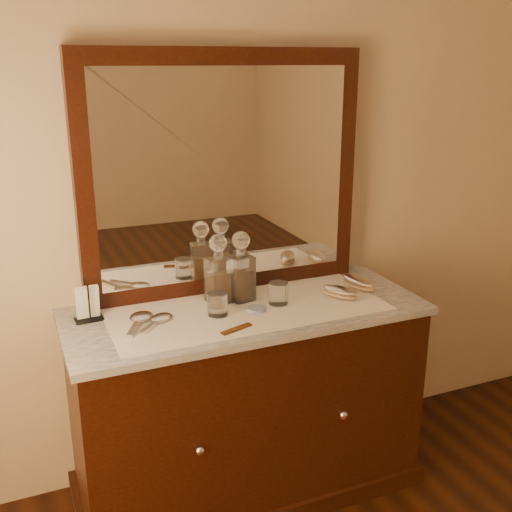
% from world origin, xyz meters
% --- Properties ---
extents(dresser_cabinet, '(1.40, 0.55, 0.82)m').
position_xyz_m(dresser_cabinet, '(0.00, 1.96, 0.41)').
color(dresser_cabinet, black).
rests_on(dresser_cabinet, floor).
extents(dresser_plinth, '(1.46, 0.59, 0.08)m').
position_xyz_m(dresser_plinth, '(0.00, 1.96, 0.04)').
color(dresser_plinth, black).
rests_on(dresser_plinth, floor).
extents(knob_left, '(0.04, 0.04, 0.04)m').
position_xyz_m(knob_left, '(-0.30, 1.67, 0.45)').
color(knob_left, silver).
rests_on(knob_left, dresser_cabinet).
extents(knob_right, '(0.04, 0.04, 0.04)m').
position_xyz_m(knob_right, '(0.30, 1.67, 0.45)').
color(knob_right, silver).
rests_on(knob_right, dresser_cabinet).
extents(marble_top, '(1.44, 0.59, 0.03)m').
position_xyz_m(marble_top, '(0.00, 1.96, 0.83)').
color(marble_top, silver).
rests_on(marble_top, dresser_cabinet).
extents(mirror_frame, '(1.20, 0.08, 1.00)m').
position_xyz_m(mirror_frame, '(0.00, 2.20, 1.35)').
color(mirror_frame, black).
rests_on(mirror_frame, marble_top).
extents(mirror_glass, '(1.06, 0.01, 0.86)m').
position_xyz_m(mirror_glass, '(0.00, 2.17, 1.35)').
color(mirror_glass, white).
rests_on(mirror_glass, marble_top).
extents(lace_runner, '(1.10, 0.45, 0.00)m').
position_xyz_m(lace_runner, '(0.00, 1.94, 0.85)').
color(lace_runner, white).
rests_on(lace_runner, marble_top).
extents(pin_dish, '(0.09, 0.09, 0.01)m').
position_xyz_m(pin_dish, '(0.03, 1.91, 0.86)').
color(pin_dish, silver).
rests_on(pin_dish, lace_runner).
extents(comb, '(0.13, 0.07, 0.01)m').
position_xyz_m(comb, '(-0.11, 1.77, 0.86)').
color(comb, brown).
rests_on(comb, lace_runner).
extents(napkin_rack, '(0.11, 0.07, 0.16)m').
position_xyz_m(napkin_rack, '(-0.60, 2.08, 0.91)').
color(napkin_rack, black).
rests_on(napkin_rack, marble_top).
extents(decanter_left, '(0.10, 0.10, 0.29)m').
position_xyz_m(decanter_left, '(-0.08, 2.05, 0.97)').
color(decanter_left, '#8D5314').
rests_on(decanter_left, lace_runner).
extents(decanter_right, '(0.10, 0.10, 0.29)m').
position_xyz_m(decanter_right, '(0.01, 2.04, 0.97)').
color(decanter_right, '#8D5314').
rests_on(decanter_right, lace_runner).
extents(brush_near, '(0.14, 0.17, 0.04)m').
position_xyz_m(brush_near, '(0.40, 1.90, 0.88)').
color(brush_near, tan).
rests_on(brush_near, lace_runner).
extents(brush_far, '(0.11, 0.19, 0.05)m').
position_xyz_m(brush_far, '(0.53, 1.97, 0.88)').
color(brush_far, tan).
rests_on(brush_far, lace_runner).
extents(hand_mirror_outer, '(0.15, 0.23, 0.02)m').
position_xyz_m(hand_mirror_outer, '(-0.42, 1.99, 0.86)').
color(hand_mirror_outer, silver).
rests_on(hand_mirror_outer, lace_runner).
extents(hand_mirror_inner, '(0.17, 0.17, 0.02)m').
position_xyz_m(hand_mirror_inner, '(-0.36, 1.96, 0.86)').
color(hand_mirror_inner, silver).
rests_on(hand_mirror_inner, lace_runner).
extents(tumblers, '(0.35, 0.09, 0.09)m').
position_xyz_m(tumblers, '(0.00, 1.93, 0.90)').
color(tumblers, white).
rests_on(tumblers, lace_runner).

